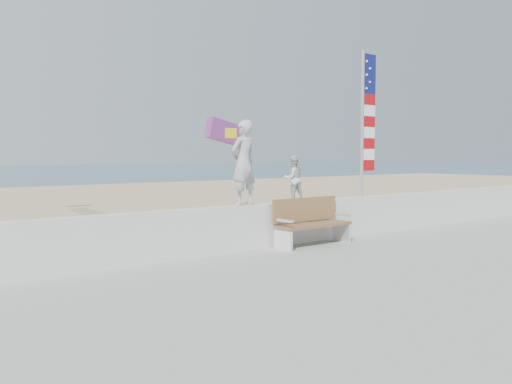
% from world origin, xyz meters
% --- Properties ---
extents(ground, '(220.00, 220.00, 0.00)m').
position_xyz_m(ground, '(0.00, 0.00, 0.00)').
color(ground, '#304F60').
rests_on(ground, ground).
extents(sand, '(90.00, 40.00, 0.08)m').
position_xyz_m(sand, '(0.00, 9.00, 0.04)').
color(sand, tan).
rests_on(sand, ground).
extents(seawall, '(30.00, 0.35, 0.90)m').
position_xyz_m(seawall, '(0.00, 2.00, 0.63)').
color(seawall, silver).
rests_on(seawall, boardwalk).
extents(adult, '(0.68, 0.50, 1.71)m').
position_xyz_m(adult, '(0.04, 2.00, 1.93)').
color(adult, '#A0A0A5').
rests_on(adult, seawall).
extents(child, '(0.54, 0.45, 1.00)m').
position_xyz_m(child, '(1.37, 2.00, 1.58)').
color(child, '#B9B9B9').
rests_on(child, seawall).
extents(bench, '(1.80, 0.57, 1.00)m').
position_xyz_m(bench, '(1.47, 1.55, 0.69)').
color(bench, brown).
rests_on(bench, boardwalk).
extents(flag, '(0.50, 0.08, 3.50)m').
position_xyz_m(flag, '(3.72, 2.00, 2.99)').
color(flag, silver).
rests_on(flag, seawall).
extents(parafoil_kite, '(1.03, 0.29, 0.70)m').
position_xyz_m(parafoil_kite, '(1.55, 4.85, 2.69)').
color(parafoil_kite, red).
rests_on(parafoil_kite, ground).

